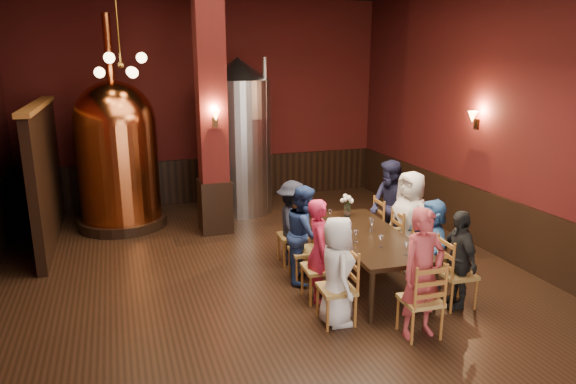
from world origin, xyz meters
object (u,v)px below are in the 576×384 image
object	(u,v)px
steel_vessel	(239,137)
dining_table	(367,238)
person_1	(319,250)
person_0	(337,271)
copper_kettle	(117,153)
person_2	(305,234)
rose_vase	(348,202)

from	to	relation	value
steel_vessel	dining_table	bearing A→B (deg)	-77.88
dining_table	person_1	xyz separation A→B (m)	(-0.87, -0.28, 0.03)
steel_vessel	person_0	bearing A→B (deg)	-90.13
person_0	copper_kettle	world-z (taller)	copper_kettle
person_2	copper_kettle	xyz separation A→B (m)	(-2.51, 3.53, 0.73)
person_2	steel_vessel	xyz separation A→B (m)	(-0.06, 3.78, 0.89)
person_2	rose_vase	size ratio (longest dim) A/B	4.01
person_0	person_2	xyz separation A→B (m)	(0.07, 1.33, 0.03)
person_2	steel_vessel	size ratio (longest dim) A/B	0.45
dining_table	person_2	bearing A→B (deg)	158.78
person_2	copper_kettle	world-z (taller)	copper_kettle
person_1	steel_vessel	bearing A→B (deg)	19.13
steel_vessel	person_2	bearing A→B (deg)	-89.07
person_2	steel_vessel	bearing A→B (deg)	24.12
person_0	copper_kettle	size ratio (longest dim) A/B	0.35
dining_table	steel_vessel	world-z (taller)	steel_vessel
person_0	rose_vase	bearing A→B (deg)	-20.19
rose_vase	steel_vessel	bearing A→B (deg)	106.76
steel_vessel	rose_vase	world-z (taller)	steel_vessel
rose_vase	person_1	bearing A→B (deg)	-129.25
person_1	steel_vessel	xyz separation A→B (m)	(-0.03, 4.44, 0.90)
person_0	rose_vase	xyz separation A→B (m)	(0.99, 1.84, 0.29)
steel_vessel	person_1	bearing A→B (deg)	-89.67
person_1	copper_kettle	distance (m)	4.92
dining_table	person_2	size ratio (longest dim) A/B	1.69
dining_table	rose_vase	world-z (taller)	rose_vase
person_0	steel_vessel	distance (m)	5.19
dining_table	rose_vase	size ratio (longest dim) A/B	6.79
person_0	steel_vessel	xyz separation A→B (m)	(0.01, 5.10, 0.92)
person_1	rose_vase	xyz separation A→B (m)	(0.96, 1.17, 0.27)
dining_table	steel_vessel	bearing A→B (deg)	105.28
dining_table	person_1	bearing A→B (deg)	-158.78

